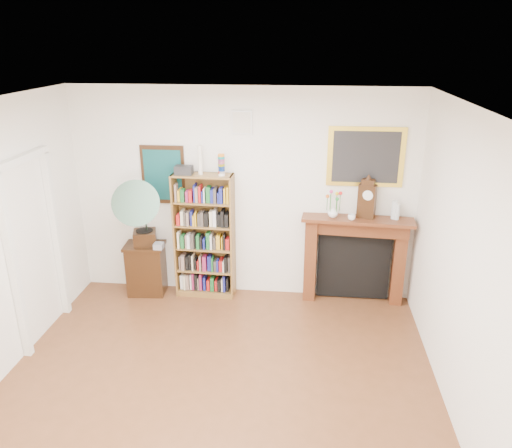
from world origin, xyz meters
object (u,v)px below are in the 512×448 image
(mantel_clock, at_px, (367,199))
(side_cabinet, at_px, (146,269))
(gramophone, at_px, (138,209))
(fireplace, at_px, (355,251))
(bottle_left, at_px, (394,210))
(teacup, at_px, (352,217))
(cd_stack, at_px, (159,246))
(bottle_right, at_px, (397,212))
(flower_vase, at_px, (333,212))
(bookshelf, at_px, (204,230))

(mantel_clock, bearing_deg, side_cabinet, -158.93)
(gramophone, relative_size, mantel_clock, 1.93)
(fireplace, bearing_deg, bottle_left, 0.22)
(teacup, relative_size, bottle_left, 0.39)
(cd_stack, height_order, bottle_right, bottle_right)
(flower_vase, height_order, bottle_left, bottle_left)
(side_cabinet, relative_size, bottle_left, 3.01)
(side_cabinet, distance_m, bottle_left, 3.40)
(side_cabinet, bearing_deg, bottle_right, -3.45)
(bookshelf, height_order, cd_stack, bookshelf)
(gramophone, height_order, cd_stack, gramophone)
(bottle_right, bearing_deg, side_cabinet, -179.09)
(gramophone, distance_m, teacup, 2.73)
(bottle_left, bearing_deg, cd_stack, -176.35)
(gramophone, xyz_separation_m, cd_stack, (0.23, 0.01, -0.51))
(bookshelf, distance_m, gramophone, 0.90)
(mantel_clock, distance_m, flower_vase, 0.45)
(side_cabinet, xyz_separation_m, teacup, (2.73, -0.03, 0.87))
(side_cabinet, height_order, bottle_right, bottle_right)
(bookshelf, height_order, bottle_left, bookshelf)
(side_cabinet, height_order, mantel_clock, mantel_clock)
(side_cabinet, height_order, flower_vase, flower_vase)
(gramophone, xyz_separation_m, bottle_left, (3.26, 0.20, 0.04))
(cd_stack, bearing_deg, mantel_clock, 4.24)
(cd_stack, relative_size, bottle_right, 0.60)
(gramophone, relative_size, teacup, 10.25)
(cd_stack, distance_m, bottle_right, 3.11)
(gramophone, relative_size, bottle_right, 4.85)
(fireplace, height_order, gramophone, gramophone)
(flower_vase, xyz_separation_m, bottle_right, (0.80, -0.01, 0.03))
(fireplace, distance_m, cd_stack, 2.59)
(side_cabinet, bearing_deg, flower_vase, -3.01)
(teacup, bearing_deg, bottle_left, 11.41)
(mantel_clock, distance_m, bottle_right, 0.41)
(teacup, bearing_deg, bottle_right, 8.27)
(flower_vase, relative_size, teacup, 1.45)
(teacup, xyz_separation_m, bottle_left, (0.53, 0.11, 0.08))
(mantel_clock, height_order, teacup, mantel_clock)
(bookshelf, xyz_separation_m, bottle_right, (2.47, 0.00, 0.34))
(mantel_clock, bearing_deg, fireplace, -175.49)
(bookshelf, distance_m, flower_vase, 1.70)
(side_cabinet, height_order, cd_stack, cd_stack)
(side_cabinet, relative_size, gramophone, 0.75)
(teacup, xyz_separation_m, bottle_right, (0.57, 0.08, 0.06))
(fireplace, bearing_deg, side_cabinet, -173.50)
(bookshelf, xyz_separation_m, side_cabinet, (-0.82, -0.05, -0.59))
(gramophone, distance_m, bottle_right, 3.30)
(bookshelf, bearing_deg, fireplace, 3.97)
(mantel_clock, bearing_deg, flower_vase, -157.25)
(cd_stack, bearing_deg, flower_vase, 4.41)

